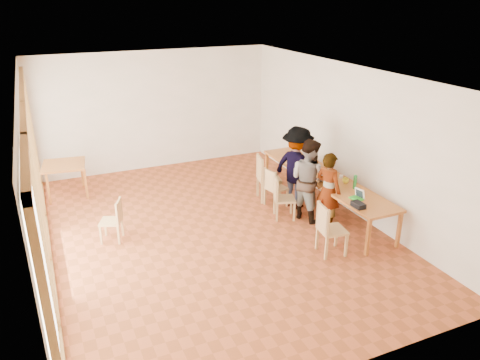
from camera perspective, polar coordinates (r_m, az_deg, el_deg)
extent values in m
plane|color=#A54D28|center=(9.13, -3.41, -6.21)|extent=(8.00, 8.00, 0.00)
cube|color=silver|center=(12.21, -10.28, 8.33)|extent=(6.00, 0.10, 3.00)
cube|color=silver|center=(5.30, 11.92, -10.42)|extent=(6.00, 0.10, 3.00)
cube|color=silver|center=(9.91, 12.90, 4.96)|extent=(0.10, 8.00, 3.00)
cube|color=white|center=(8.07, -23.73, -0.29)|extent=(0.10, 8.00, 3.00)
cube|color=white|center=(8.15, -3.89, 12.86)|extent=(6.00, 8.00, 0.04)
cube|color=#A85E25|center=(9.88, 10.18, 0.37)|extent=(0.80, 4.00, 0.05)
cube|color=#A85E25|center=(8.45, 15.34, -6.78)|extent=(0.06, 0.06, 0.70)
cube|color=#A85E25|center=(11.41, 3.27, 1.64)|extent=(0.06, 0.06, 0.70)
cube|color=#A85E25|center=(8.86, 18.80, -5.80)|extent=(0.06, 0.06, 0.70)
cube|color=#A85E25|center=(11.72, 6.24, 2.09)|extent=(0.06, 0.06, 0.70)
cube|color=#A85E25|center=(11.12, -20.71, 1.72)|extent=(0.90, 0.90, 0.05)
cube|color=#A85E25|center=(10.88, -22.32, -1.08)|extent=(0.05, 0.05, 0.70)
cube|color=#A85E25|center=(11.61, -22.52, 0.30)|extent=(0.05, 0.05, 0.70)
cube|color=#A85E25|center=(10.91, -18.27, -0.46)|extent=(0.05, 0.05, 0.70)
cube|color=#A85E25|center=(11.63, -18.72, 0.88)|extent=(0.05, 0.05, 0.70)
cube|color=tan|center=(8.34, 11.20, -6.01)|extent=(0.50, 0.50, 0.04)
cube|color=tan|center=(8.14, 10.07, -4.65)|extent=(0.10, 0.44, 0.46)
cube|color=tan|center=(9.50, 5.46, -2.31)|extent=(0.52, 0.52, 0.04)
cube|color=tan|center=(9.38, 4.40, -1.06)|extent=(0.17, 0.39, 0.42)
cube|color=tan|center=(10.02, 4.44, -0.98)|extent=(0.46, 0.46, 0.04)
cube|color=tan|center=(9.83, 3.66, 0.00)|extent=(0.11, 0.40, 0.42)
cube|color=tan|center=(10.30, 3.56, 0.15)|extent=(0.56, 0.56, 0.04)
cube|color=tan|center=(10.16, 2.43, 1.48)|extent=(0.14, 0.47, 0.49)
cube|color=tan|center=(8.94, -15.48, -4.89)|extent=(0.49, 0.49, 0.04)
cube|color=tan|center=(8.81, -14.54, -3.66)|extent=(0.18, 0.36, 0.39)
imported|color=gray|center=(9.12, 10.70, -1.27)|extent=(0.53, 0.65, 1.53)
imported|color=gray|center=(9.40, 8.35, 0.07)|extent=(0.84, 0.96, 1.67)
imported|color=gray|center=(9.86, 6.96, 1.49)|extent=(1.02, 1.30, 1.76)
cube|color=green|center=(8.89, 14.00, -2.21)|extent=(0.21, 0.26, 0.02)
cube|color=white|center=(8.91, 14.40, -1.58)|extent=(0.11, 0.22, 0.19)
cube|color=green|center=(10.08, 10.37, 1.00)|extent=(0.22, 0.26, 0.02)
cube|color=white|center=(10.07, 10.83, 1.43)|extent=(0.13, 0.21, 0.18)
cube|color=green|center=(10.46, 8.44, 1.92)|extent=(0.25, 0.30, 0.03)
cube|color=white|center=(10.45, 8.96, 2.44)|extent=(0.14, 0.25, 0.22)
imported|color=yellow|center=(9.57, 12.75, -0.08)|extent=(0.13, 0.13, 0.10)
cylinder|color=#218331|center=(9.30, 13.85, -0.23)|extent=(0.07, 0.07, 0.28)
cylinder|color=silver|center=(10.28, 9.38, 1.70)|extent=(0.07, 0.07, 0.09)
cylinder|color=white|center=(9.83, 12.25, 0.43)|extent=(0.08, 0.08, 0.06)
cube|color=#CA3E60|center=(8.93, 13.65, -2.09)|extent=(0.05, 0.10, 0.01)
cube|color=black|center=(8.55, 14.23, -2.96)|extent=(0.16, 0.26, 0.09)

